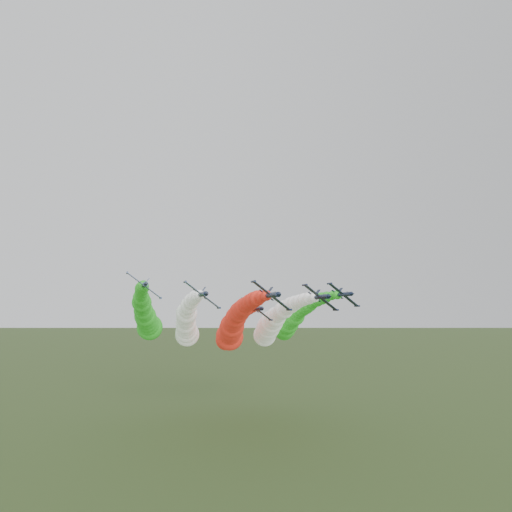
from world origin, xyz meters
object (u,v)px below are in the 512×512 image
object	(u,v)px
jet_trail	(229,331)
jet_outer_right	(293,320)
jet_lead	(234,326)
jet_inner_left	(187,323)
jet_outer_left	(146,317)
jet_inner_right	(272,324)

from	to	relation	value
jet_trail	jet_outer_right	bearing A→B (deg)	-27.14
jet_lead	jet_outer_right	world-z (taller)	jet_outer_right
jet_inner_left	jet_outer_left	xyz separation A→B (m)	(-10.89, 7.78, 1.79)
jet_lead	jet_outer_left	bearing A→B (deg)	138.94
jet_outer_right	jet_outer_left	bearing A→B (deg)	178.21
jet_outer_left	jet_outer_right	xyz separation A→B (m)	(45.24, -1.42, -1.17)
jet_lead	jet_inner_right	size ratio (longest dim) A/B	1.01
jet_inner_right	jet_outer_right	distance (m)	13.63
jet_outer_left	jet_inner_left	bearing A→B (deg)	-35.55
jet_lead	jet_inner_left	distance (m)	15.73
jet_trail	jet_lead	bearing A→B (deg)	-100.46
jet_lead	jet_inner_left	xyz separation A→B (m)	(-10.97, 11.26, 0.40)
jet_outer_right	jet_trail	world-z (taller)	jet_outer_right
jet_inner_left	jet_outer_left	bearing A→B (deg)	144.45
jet_lead	jet_inner_left	bearing A→B (deg)	134.25
jet_lead	jet_outer_right	distance (m)	29.30
jet_lead	jet_trail	size ratio (longest dim) A/B	1.01
jet_outer_left	jet_lead	bearing A→B (deg)	-41.06
jet_inner_right	jet_outer_right	bearing A→B (deg)	43.09
jet_inner_right	jet_outer_right	world-z (taller)	jet_outer_right
jet_inner_left	jet_inner_right	distance (m)	24.60
jet_inner_left	jet_inner_right	xyz separation A→B (m)	(24.42, -2.92, -0.34)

